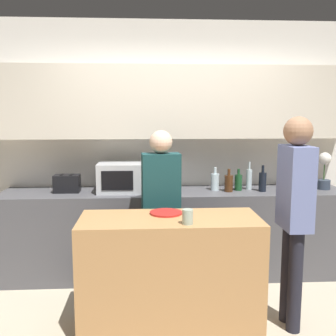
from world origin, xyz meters
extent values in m
cube|color=silver|center=(0.00, 1.74, 1.35)|extent=(6.40, 0.08, 2.70)
cube|color=beige|center=(0.00, 1.54, 1.83)|extent=(3.74, 0.32, 0.75)
cube|color=#4C4C51|center=(0.00, 1.39, 0.45)|extent=(3.60, 0.62, 0.91)
cube|color=#B27F4C|center=(-0.12, 0.30, 0.46)|extent=(1.39, 0.57, 0.92)
cube|color=#B7BABC|center=(-0.54, 1.40, 1.06)|extent=(0.52, 0.38, 0.30)
cube|color=black|center=(-0.59, 1.20, 1.06)|extent=(0.31, 0.01, 0.19)
cube|color=black|center=(-1.11, 1.40, 1.00)|extent=(0.26, 0.16, 0.18)
cube|color=black|center=(-1.16, 1.40, 1.09)|extent=(0.02, 0.11, 0.01)
cube|color=black|center=(-1.06, 1.40, 1.09)|extent=(0.02, 0.11, 0.01)
cylinder|color=#333D4C|center=(1.60, 1.40, 0.96)|extent=(0.14, 0.14, 0.10)
cylinder|color=#38662D|center=(1.60, 1.40, 1.10)|extent=(0.01, 0.01, 0.18)
sphere|color=silver|center=(1.60, 1.40, 1.24)|extent=(0.13, 0.13, 0.13)
cylinder|color=silver|center=(0.42, 1.41, 0.99)|extent=(0.09, 0.09, 0.18)
cylinder|color=silver|center=(0.42, 1.41, 1.11)|extent=(0.03, 0.03, 0.07)
cylinder|color=#472814|center=(0.55, 1.33, 0.99)|extent=(0.09, 0.09, 0.17)
cylinder|color=#472814|center=(0.55, 1.33, 1.11)|extent=(0.03, 0.03, 0.07)
cylinder|color=#194723|center=(0.67, 1.39, 0.99)|extent=(0.08, 0.08, 0.16)
cylinder|color=#194723|center=(0.67, 1.39, 1.10)|extent=(0.03, 0.03, 0.06)
cylinder|color=silver|center=(0.79, 1.43, 1.01)|extent=(0.06, 0.06, 0.21)
cylinder|color=silver|center=(0.79, 1.43, 1.16)|extent=(0.02, 0.02, 0.08)
cylinder|color=black|center=(0.91, 1.32, 1.00)|extent=(0.08, 0.08, 0.20)
cylinder|color=black|center=(0.91, 1.32, 1.14)|extent=(0.03, 0.03, 0.08)
cylinder|color=red|center=(-0.15, 0.42, 0.93)|extent=(0.26, 0.26, 0.01)
cylinder|color=#9FAF9B|center=(-0.01, 0.11, 0.98)|extent=(0.08, 0.08, 0.11)
cylinder|color=black|center=(0.85, 0.22, 0.41)|extent=(0.11, 0.11, 0.82)
cylinder|color=black|center=(0.85, 0.38, 0.41)|extent=(0.11, 0.11, 0.82)
cube|color=#6773A9|center=(0.85, 0.30, 1.15)|extent=(0.19, 0.34, 0.65)
sphere|color=#9E7051|center=(0.85, 0.30, 1.58)|extent=(0.22, 0.22, 0.22)
cylinder|color=black|center=(-0.09, 0.85, 0.38)|extent=(0.11, 0.11, 0.76)
cylinder|color=black|center=(-0.25, 0.84, 0.38)|extent=(0.11, 0.11, 0.76)
cube|color=#163D40|center=(-0.17, 0.84, 1.06)|extent=(0.35, 0.22, 0.60)
sphere|color=beige|center=(-0.17, 0.84, 1.46)|extent=(0.21, 0.21, 0.21)
camera|label=1|loc=(-0.32, -2.63, 1.73)|focal=42.00mm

